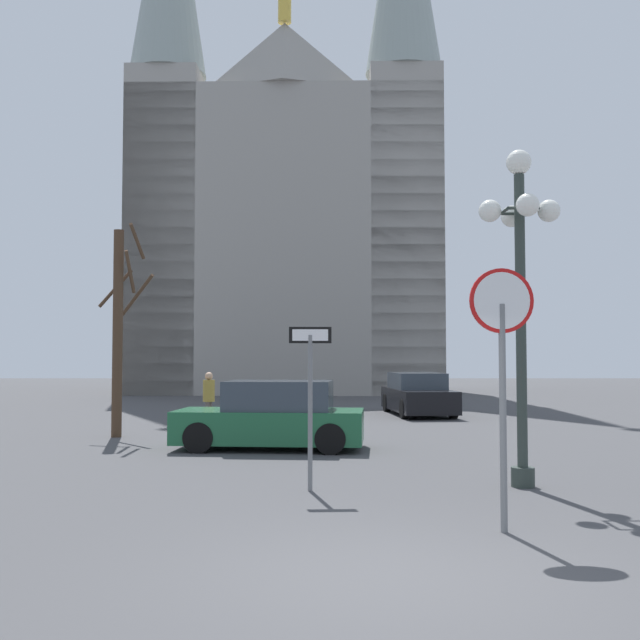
{
  "coord_description": "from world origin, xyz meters",
  "views": [
    {
      "loc": [
        -0.66,
        -6.83,
        2.01
      ],
      "look_at": [
        -0.74,
        17.8,
        3.2
      ],
      "focal_mm": 41.75,
      "sensor_mm": 36.0,
      "label": 1
    }
  ],
  "objects_px": {
    "cathedral": "(290,210)",
    "pedestrian_walking": "(211,395)",
    "street_lamp": "(523,266)",
    "parked_car_near_green": "(275,417)",
    "parked_car_far_black": "(420,395)",
    "one_way_arrow_sign": "(313,387)",
    "bare_tree": "(122,327)",
    "stop_sign": "(505,347)"
  },
  "relations": [
    {
      "from": "cathedral",
      "to": "pedestrian_walking",
      "type": "height_order",
      "value": "cathedral"
    },
    {
      "from": "street_lamp",
      "to": "parked_car_near_green",
      "type": "height_order",
      "value": "street_lamp"
    },
    {
      "from": "parked_car_far_black",
      "to": "one_way_arrow_sign",
      "type": "bearing_deg",
      "value": -103.69
    },
    {
      "from": "parked_car_far_black",
      "to": "bare_tree",
      "type": "bearing_deg",
      "value": -140.24
    },
    {
      "from": "one_way_arrow_sign",
      "to": "pedestrian_walking",
      "type": "bearing_deg",
      "value": 107.69
    },
    {
      "from": "bare_tree",
      "to": "parked_car_near_green",
      "type": "bearing_deg",
      "value": -31.11
    },
    {
      "from": "one_way_arrow_sign",
      "to": "parked_car_near_green",
      "type": "relative_size",
      "value": 0.59
    },
    {
      "from": "street_lamp",
      "to": "pedestrian_walking",
      "type": "height_order",
      "value": "street_lamp"
    },
    {
      "from": "cathedral",
      "to": "parked_car_far_black",
      "type": "height_order",
      "value": "cathedral"
    },
    {
      "from": "parked_car_near_green",
      "to": "pedestrian_walking",
      "type": "relative_size",
      "value": 2.64
    },
    {
      "from": "pedestrian_walking",
      "to": "bare_tree",
      "type": "bearing_deg",
      "value": -142.02
    },
    {
      "from": "street_lamp",
      "to": "pedestrian_walking",
      "type": "distance_m",
      "value": 10.85
    },
    {
      "from": "one_way_arrow_sign",
      "to": "bare_tree",
      "type": "height_order",
      "value": "bare_tree"
    },
    {
      "from": "cathedral",
      "to": "stop_sign",
      "type": "height_order",
      "value": "cathedral"
    },
    {
      "from": "cathedral",
      "to": "street_lamp",
      "type": "bearing_deg",
      "value": -80.66
    },
    {
      "from": "cathedral",
      "to": "bare_tree",
      "type": "height_order",
      "value": "cathedral"
    },
    {
      "from": "cathedral",
      "to": "parked_car_far_black",
      "type": "relative_size",
      "value": 6.67
    },
    {
      "from": "cathedral",
      "to": "parked_car_far_black",
      "type": "distance_m",
      "value": 19.39
    },
    {
      "from": "bare_tree",
      "to": "parked_car_near_green",
      "type": "relative_size",
      "value": 1.27
    },
    {
      "from": "one_way_arrow_sign",
      "to": "parked_car_near_green",
      "type": "xyz_separation_m",
      "value": [
        -0.88,
        4.97,
        -0.85
      ]
    },
    {
      "from": "stop_sign",
      "to": "street_lamp",
      "type": "bearing_deg",
      "value": 70.93
    },
    {
      "from": "stop_sign",
      "to": "one_way_arrow_sign",
      "type": "distance_m",
      "value": 3.48
    },
    {
      "from": "stop_sign",
      "to": "parked_car_far_black",
      "type": "bearing_deg",
      "value": 85.8
    },
    {
      "from": "cathedral",
      "to": "parked_car_near_green",
      "type": "distance_m",
      "value": 27.18
    },
    {
      "from": "stop_sign",
      "to": "parked_car_near_green",
      "type": "height_order",
      "value": "stop_sign"
    },
    {
      "from": "stop_sign",
      "to": "parked_car_near_green",
      "type": "distance_m",
      "value": 8.31
    },
    {
      "from": "one_way_arrow_sign",
      "to": "cathedral",
      "type": "bearing_deg",
      "value": 93.15
    },
    {
      "from": "one_way_arrow_sign",
      "to": "stop_sign",
      "type": "bearing_deg",
      "value": -49.07
    },
    {
      "from": "street_lamp",
      "to": "pedestrian_walking",
      "type": "bearing_deg",
      "value": 125.44
    },
    {
      "from": "bare_tree",
      "to": "parked_car_near_green",
      "type": "distance_m",
      "value": 5.11
    },
    {
      "from": "cathedral",
      "to": "parked_car_near_green",
      "type": "height_order",
      "value": "cathedral"
    },
    {
      "from": "cathedral",
      "to": "one_way_arrow_sign",
      "type": "distance_m",
      "value": 31.67
    },
    {
      "from": "one_way_arrow_sign",
      "to": "parked_car_far_black",
      "type": "height_order",
      "value": "one_way_arrow_sign"
    },
    {
      "from": "street_lamp",
      "to": "pedestrian_walking",
      "type": "relative_size",
      "value": 3.34
    },
    {
      "from": "parked_car_far_black",
      "to": "pedestrian_walking",
      "type": "height_order",
      "value": "pedestrian_walking"
    },
    {
      "from": "bare_tree",
      "to": "parked_car_far_black",
      "type": "bearing_deg",
      "value": 39.76
    },
    {
      "from": "parked_car_near_green",
      "to": "parked_car_far_black",
      "type": "height_order",
      "value": "parked_car_near_green"
    },
    {
      "from": "street_lamp",
      "to": "one_way_arrow_sign",
      "type": "bearing_deg",
      "value": -173.86
    },
    {
      "from": "street_lamp",
      "to": "bare_tree",
      "type": "height_order",
      "value": "bare_tree"
    },
    {
      "from": "bare_tree",
      "to": "pedestrian_walking",
      "type": "xyz_separation_m",
      "value": [
        2.02,
        1.58,
        -1.8
      ]
    },
    {
      "from": "parked_car_near_green",
      "to": "parked_car_far_black",
      "type": "distance_m",
      "value": 10.36
    },
    {
      "from": "one_way_arrow_sign",
      "to": "bare_tree",
      "type": "relative_size",
      "value": 0.46
    }
  ]
}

